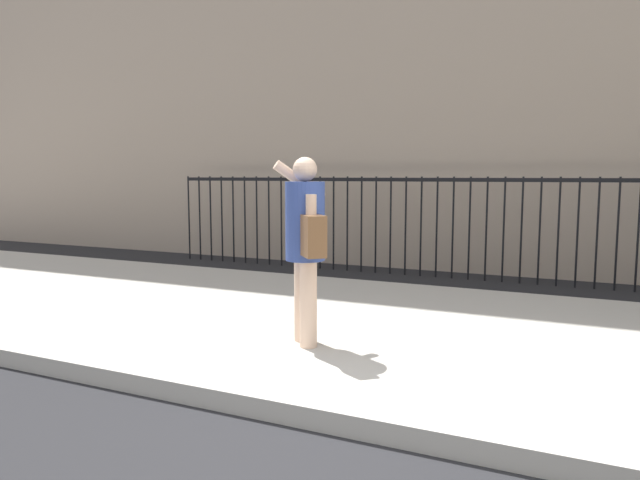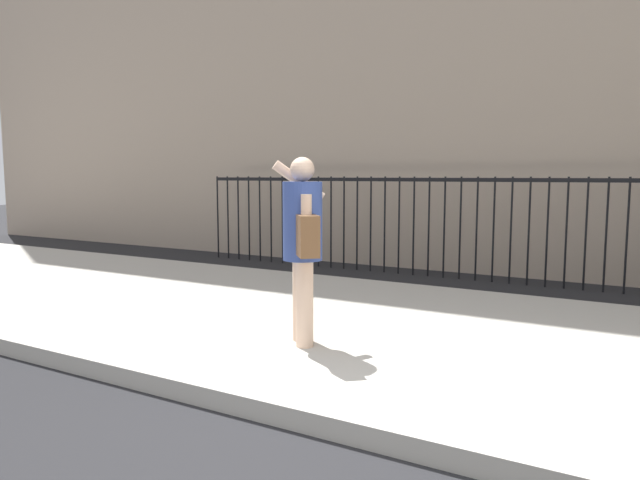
# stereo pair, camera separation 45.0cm
# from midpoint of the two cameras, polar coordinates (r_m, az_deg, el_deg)

# --- Properties ---
(ground_plane) EXTENTS (60.00, 60.00, 0.00)m
(ground_plane) POSITION_cam_midpoint_polar(r_m,az_deg,el_deg) (3.69, 2.56, -19.61)
(ground_plane) COLOR black
(sidewalk) EXTENTS (28.00, 4.40, 0.15)m
(sidewalk) POSITION_cam_midpoint_polar(r_m,az_deg,el_deg) (5.63, 11.34, -9.65)
(sidewalk) COLOR #B2ADA3
(sidewalk) RESTS_ON ground
(iron_fence) EXTENTS (12.03, 0.04, 1.60)m
(iron_fence) POSITION_cam_midpoint_polar(r_m,az_deg,el_deg) (9.07, 17.09, 2.31)
(iron_fence) COLOR black
(iron_fence) RESTS_ON ground
(pedestrian_on_phone) EXTENTS (0.66, 0.69, 1.62)m
(pedestrian_on_phone) POSITION_cam_midpoint_polar(r_m,az_deg,el_deg) (4.96, -3.99, 0.25)
(pedestrian_on_phone) COLOR beige
(pedestrian_on_phone) RESTS_ON sidewalk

